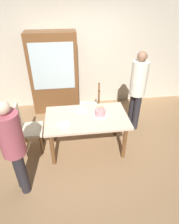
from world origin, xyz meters
name	(u,v)px	position (x,y,z in m)	size (l,w,h in m)	color
ground	(87,147)	(0.00, 0.00, 0.00)	(6.40, 6.40, 0.00)	#93704C
back_wall	(78,55)	(0.00, 1.85, 1.30)	(6.40, 0.10, 2.60)	beige
dining_table	(87,121)	(0.00, 0.00, 0.63)	(1.47, 0.87, 0.73)	beige
birthday_cake	(100,113)	(0.24, 0.02, 0.79)	(0.28, 0.28, 0.20)	silver
plate_near_celebrant	(64,125)	(-0.40, -0.20, 0.74)	(0.22, 0.22, 0.01)	silver
plate_far_side	(82,111)	(-0.07, 0.20, 0.74)	(0.22, 0.22, 0.01)	silver
fork_near_celebrant	(55,125)	(-0.56, -0.18, 0.73)	(0.18, 0.02, 0.01)	silver
fork_far_side	(73,111)	(-0.23, 0.21, 0.73)	(0.18, 0.02, 0.01)	silver
chair_spindle_back	(91,107)	(0.18, 0.75, 0.46)	(0.51, 0.51, 0.95)	beige
chair_upholstered	(25,127)	(-1.12, 0.12, 0.53)	(0.45, 0.45, 0.95)	beige
person_celebrant	(13,145)	(-1.08, -0.78, 0.89)	(0.32, 0.32, 1.57)	#262328
person_guest	(138,88)	(1.10, 0.55, 0.97)	(0.32, 0.32, 1.70)	#262328
china_cabinet	(54,74)	(-0.59, 1.56, 0.95)	(1.10, 0.45, 1.90)	brown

